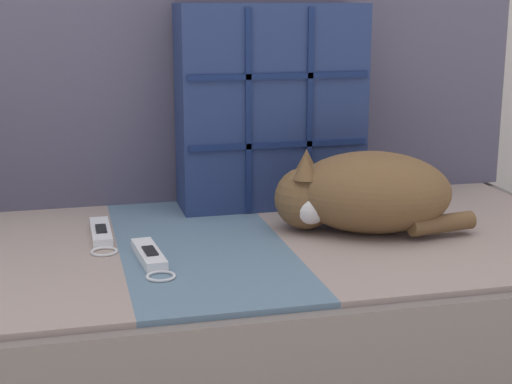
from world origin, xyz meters
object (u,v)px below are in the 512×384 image
Objects in this scene: throw_pillow_quilted at (271,107)px; sleeping_cat at (360,194)px; couch at (121,344)px; game_remote_far at (101,233)px; game_remote_near at (150,256)px.

throw_pillow_quilted reaches higher than sleeping_cat.
game_remote_far is (-0.03, 0.04, 0.21)m from couch.
throw_pillow_quilted reaches higher than couch.
game_remote_far is at bearing 170.89° from sleeping_cat.
throw_pillow_quilted reaches higher than game_remote_far.
couch is at bearing -150.25° from throw_pillow_quilted.
sleeping_cat is 1.83× the size of game_remote_near.
sleeping_cat is at bearing 10.80° from game_remote_near.
sleeping_cat is at bearing -65.06° from throw_pillow_quilted.
sleeping_cat is (0.46, -0.04, 0.28)m from couch.
throw_pillow_quilted is 2.10× the size of game_remote_far.
couch is 0.22m from game_remote_far.
throw_pillow_quilted is 2.16× the size of game_remote_near.
game_remote_far is (-0.49, 0.08, -0.07)m from sleeping_cat.
game_remote_near is 0.97× the size of game_remote_far.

